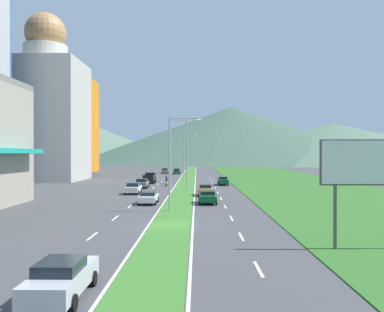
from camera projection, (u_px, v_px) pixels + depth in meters
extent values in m
plane|color=#424244|center=(171.00, 225.00, 32.28)|extent=(600.00, 600.00, 0.00)
cube|color=#387028|center=(188.00, 179.00, 92.27)|extent=(3.20, 240.00, 0.06)
cube|color=#2D6023|center=(279.00, 179.00, 92.03)|extent=(24.00, 240.00, 0.06)
cube|color=silver|center=(52.00, 268.00, 20.21)|extent=(0.16, 2.80, 0.01)
cube|color=silver|center=(92.00, 236.00, 28.08)|extent=(0.16, 2.80, 0.01)
cube|color=silver|center=(115.00, 218.00, 35.94)|extent=(0.16, 2.80, 0.01)
cube|color=silver|center=(130.00, 206.00, 43.81)|extent=(0.16, 2.80, 0.01)
cube|color=silver|center=(140.00, 198.00, 51.68)|extent=(0.16, 2.80, 0.01)
cube|color=silver|center=(148.00, 192.00, 59.55)|extent=(0.16, 2.80, 0.01)
cube|color=silver|center=(153.00, 188.00, 67.42)|extent=(0.16, 2.80, 0.01)
cube|color=silver|center=(158.00, 184.00, 75.28)|extent=(0.16, 2.80, 0.01)
cube|color=silver|center=(162.00, 181.00, 83.15)|extent=(0.16, 2.80, 0.01)
cube|color=silver|center=(165.00, 179.00, 91.02)|extent=(0.16, 2.80, 0.01)
cube|color=silver|center=(167.00, 177.00, 98.89)|extent=(0.16, 2.80, 0.01)
cube|color=silver|center=(259.00, 269.00, 20.09)|extent=(0.16, 2.80, 0.01)
cube|color=silver|center=(241.00, 237.00, 27.95)|extent=(0.16, 2.80, 0.01)
cube|color=silver|center=(231.00, 218.00, 35.82)|extent=(0.16, 2.80, 0.01)
cube|color=silver|center=(225.00, 207.00, 43.69)|extent=(0.16, 2.80, 0.01)
cube|color=silver|center=(221.00, 199.00, 51.56)|extent=(0.16, 2.80, 0.01)
cube|color=silver|center=(218.00, 193.00, 59.43)|extent=(0.16, 2.80, 0.01)
cube|color=silver|center=(215.00, 188.00, 67.29)|extent=(0.16, 2.80, 0.01)
cube|color=silver|center=(213.00, 184.00, 75.16)|extent=(0.16, 2.80, 0.01)
cube|color=silver|center=(212.00, 181.00, 83.03)|extent=(0.16, 2.80, 0.01)
cube|color=silver|center=(211.00, 179.00, 90.90)|extent=(0.16, 2.80, 0.01)
cube|color=silver|center=(209.00, 177.00, 98.76)|extent=(0.16, 2.80, 0.01)
cube|color=silver|center=(180.00, 179.00, 92.29)|extent=(0.16, 240.00, 0.01)
cube|color=silver|center=(195.00, 179.00, 92.25)|extent=(0.16, 240.00, 0.01)
cube|color=#B7B2A8|center=(46.00, 121.00, 86.71)|extent=(15.44, 15.44, 25.08)
cylinder|color=beige|center=(46.00, 54.00, 86.63)|extent=(9.04, 9.04, 3.44)
sphere|color=#B27F4C|center=(46.00, 33.00, 86.60)|extent=(8.61, 8.61, 8.61)
cube|color=orange|center=(73.00, 126.00, 127.29)|extent=(13.44, 13.44, 28.49)
cone|color=#516B56|center=(46.00, 134.00, 306.22)|extent=(206.69, 206.69, 40.50)
cone|color=#3D5647|center=(233.00, 135.00, 269.73)|extent=(202.88, 202.88, 36.25)
cone|color=#516B56|center=(332.00, 143.00, 253.21)|extent=(191.12, 191.12, 24.26)
cylinder|color=#99999E|center=(170.00, 164.00, 40.12)|extent=(0.18, 0.18, 9.29)
cylinder|color=#99999E|center=(184.00, 118.00, 40.11)|extent=(2.82, 0.17, 0.10)
ellipsoid|color=silver|center=(198.00, 120.00, 40.13)|extent=(0.56, 0.28, 0.20)
cylinder|color=#99999E|center=(187.00, 155.00, 62.64)|extent=(0.18, 0.18, 10.97)
cylinder|color=#99999E|center=(177.00, 120.00, 62.74)|extent=(2.88, 0.32, 0.10)
ellipsoid|color=silver|center=(168.00, 121.00, 62.87)|extent=(0.56, 0.28, 0.20)
cylinder|color=#99999E|center=(184.00, 157.00, 85.20)|extent=(0.18, 0.18, 9.88)
cylinder|color=#99999E|center=(190.00, 134.00, 85.18)|extent=(2.33, 0.15, 0.10)
ellipsoid|color=silver|center=(195.00, 135.00, 85.20)|extent=(0.56, 0.28, 0.20)
cylinder|color=#4C4C51|center=(335.00, 217.00, 24.15)|extent=(0.20, 0.20, 3.89)
cube|color=silver|center=(368.00, 162.00, 24.00)|extent=(5.37, 0.16, 2.53)
cube|color=#4C4C51|center=(367.00, 162.00, 24.12)|extent=(5.57, 0.08, 2.73)
cube|color=#0C5128|center=(208.00, 198.00, 46.32)|extent=(1.89, 4.15, 0.71)
cube|color=black|center=(208.00, 193.00, 46.48)|extent=(1.63, 1.83, 0.41)
cylinder|color=black|center=(216.00, 202.00, 45.03)|extent=(0.22, 0.64, 0.64)
cylinder|color=black|center=(200.00, 202.00, 45.05)|extent=(0.22, 0.64, 0.64)
cylinder|color=black|center=(215.00, 200.00, 47.60)|extent=(0.22, 0.64, 0.64)
cylinder|color=black|center=(200.00, 200.00, 47.62)|extent=(0.22, 0.64, 0.64)
cube|color=#B2B2B7|center=(62.00, 280.00, 16.12)|extent=(1.83, 4.65, 0.76)
cube|color=black|center=(60.00, 266.00, 15.93)|extent=(1.57, 2.05, 0.44)
cylinder|color=black|center=(52.00, 278.00, 17.57)|extent=(0.22, 0.64, 0.64)
cylinder|color=black|center=(93.00, 278.00, 17.55)|extent=(0.22, 0.64, 0.64)
cylinder|color=black|center=(24.00, 303.00, 14.69)|extent=(0.22, 0.64, 0.64)
cylinder|color=black|center=(73.00, 303.00, 14.67)|extent=(0.22, 0.64, 0.64)
cube|color=silver|center=(149.00, 198.00, 46.30)|extent=(1.84, 4.62, 0.63)
cube|color=black|center=(148.00, 194.00, 46.12)|extent=(1.59, 2.03, 0.40)
cylinder|color=black|center=(142.00, 199.00, 47.75)|extent=(0.22, 0.64, 0.64)
cylinder|color=black|center=(158.00, 199.00, 47.73)|extent=(0.22, 0.64, 0.64)
cylinder|color=black|center=(139.00, 202.00, 44.88)|extent=(0.22, 0.64, 0.64)
cylinder|color=black|center=(155.00, 202.00, 44.86)|extent=(0.22, 0.64, 0.64)
cube|color=silver|center=(133.00, 189.00, 57.69)|extent=(1.81, 4.56, 0.73)
cube|color=black|center=(133.00, 185.00, 57.50)|extent=(1.56, 2.01, 0.52)
cylinder|color=black|center=(129.00, 191.00, 59.11)|extent=(0.22, 0.64, 0.64)
cylinder|color=black|center=(141.00, 191.00, 59.09)|extent=(0.22, 0.64, 0.64)
cylinder|color=black|center=(125.00, 192.00, 56.29)|extent=(0.22, 0.64, 0.64)
cylinder|color=black|center=(138.00, 192.00, 56.26)|extent=(0.22, 0.64, 0.64)
cube|color=#C6842D|center=(205.00, 191.00, 55.11)|extent=(1.82, 4.25, 0.71)
cube|color=black|center=(205.00, 186.00, 55.28)|extent=(1.56, 1.87, 0.44)
cylinder|color=black|center=(212.00, 194.00, 53.79)|extent=(0.22, 0.64, 0.64)
cylinder|color=black|center=(199.00, 194.00, 53.81)|extent=(0.22, 0.64, 0.64)
cylinder|color=black|center=(211.00, 192.00, 56.42)|extent=(0.22, 0.64, 0.64)
cylinder|color=black|center=(199.00, 192.00, 56.44)|extent=(0.22, 0.64, 0.64)
cube|color=#0C5128|center=(223.00, 181.00, 73.59)|extent=(1.70, 4.45, 0.75)
cube|color=black|center=(223.00, 178.00, 73.76)|extent=(1.47, 1.96, 0.43)
cylinder|color=black|center=(228.00, 184.00, 72.20)|extent=(0.22, 0.64, 0.64)
cylinder|color=black|center=(219.00, 184.00, 72.22)|extent=(0.22, 0.64, 0.64)
cylinder|color=black|center=(227.00, 183.00, 74.96)|extent=(0.22, 0.64, 0.64)
cylinder|color=black|center=(218.00, 183.00, 74.98)|extent=(0.22, 0.64, 0.64)
cube|color=slate|center=(165.00, 171.00, 116.71)|extent=(1.74, 4.56, 0.72)
cube|color=black|center=(165.00, 169.00, 116.52)|extent=(1.50, 2.01, 0.47)
cylinder|color=black|center=(163.00, 172.00, 118.13)|extent=(0.22, 0.64, 0.64)
cylinder|color=black|center=(168.00, 172.00, 118.11)|extent=(0.22, 0.64, 0.64)
cylinder|color=black|center=(162.00, 173.00, 115.30)|extent=(0.22, 0.64, 0.64)
cylinder|color=black|center=(168.00, 173.00, 115.28)|extent=(0.22, 0.64, 0.64)
cube|color=slate|center=(142.00, 184.00, 67.33)|extent=(1.87, 4.27, 0.71)
cube|color=black|center=(142.00, 180.00, 67.16)|extent=(1.61, 1.88, 0.52)
cylinder|color=black|center=(138.00, 185.00, 68.67)|extent=(0.22, 0.64, 0.64)
cylinder|color=black|center=(148.00, 185.00, 68.65)|extent=(0.22, 0.64, 0.64)
cylinder|color=black|center=(135.00, 187.00, 66.02)|extent=(0.22, 0.64, 0.64)
cylinder|color=black|center=(146.00, 187.00, 66.00)|extent=(0.22, 0.64, 0.64)
cube|color=#0C5128|center=(177.00, 172.00, 112.85)|extent=(1.71, 4.00, 0.69)
cube|color=black|center=(177.00, 169.00, 112.69)|extent=(1.47, 1.76, 0.53)
cylinder|color=black|center=(174.00, 173.00, 114.11)|extent=(0.22, 0.64, 0.64)
cylinder|color=black|center=(180.00, 173.00, 114.09)|extent=(0.22, 0.64, 0.64)
cylinder|color=black|center=(174.00, 173.00, 111.63)|extent=(0.22, 0.64, 0.64)
cylinder|color=black|center=(180.00, 173.00, 111.61)|extent=(0.22, 0.64, 0.64)
cube|color=black|center=(150.00, 179.00, 78.09)|extent=(2.00, 5.40, 0.80)
cube|color=black|center=(150.00, 174.00, 79.68)|extent=(1.84, 2.00, 0.80)
cube|color=black|center=(144.00, 176.00, 76.99)|extent=(0.10, 3.20, 0.44)
cube|color=black|center=(154.00, 176.00, 76.97)|extent=(0.10, 3.20, 0.44)
cube|color=black|center=(148.00, 177.00, 75.43)|extent=(1.84, 0.10, 0.44)
cylinder|color=black|center=(146.00, 181.00, 79.72)|extent=(0.26, 0.80, 0.80)
cylinder|color=black|center=(155.00, 181.00, 79.70)|extent=(0.26, 0.80, 0.80)
cylinder|color=black|center=(143.00, 182.00, 76.48)|extent=(0.26, 0.80, 0.80)
cylinder|color=black|center=(154.00, 182.00, 76.46)|extent=(0.26, 0.80, 0.80)
cylinder|color=black|center=(167.00, 184.00, 72.06)|extent=(0.10, 0.60, 0.60)
cylinder|color=black|center=(166.00, 185.00, 70.66)|extent=(0.12, 0.60, 0.60)
cube|color=yellow|center=(166.00, 183.00, 71.36)|extent=(0.20, 1.12, 0.25)
ellipsoid|color=yellow|center=(167.00, 181.00, 71.56)|extent=(0.24, 0.44, 0.24)
cube|color=navy|center=(166.00, 179.00, 71.26)|extent=(0.36, 0.28, 0.70)
sphere|color=black|center=(166.00, 176.00, 71.30)|extent=(0.26, 0.26, 0.26)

